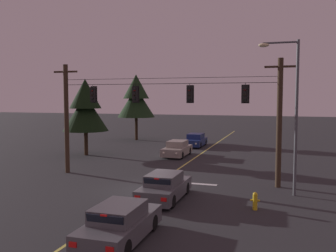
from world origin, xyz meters
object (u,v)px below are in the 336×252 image
at_px(street_lamp_corner, 291,103).
at_px(fire_hydrant, 255,201).
at_px(traffic_light_centre, 190,94).
at_px(car_oncoming_trailing, 196,140).
at_px(traffic_light_right_inner, 245,94).
at_px(car_waiting_second_near, 120,224).
at_px(car_oncoming_lead, 177,149).
at_px(car_waiting_near_lane, 165,187).
at_px(tree_verge_near, 85,107).
at_px(traffic_light_left_inner, 135,94).
at_px(traffic_light_leftmost, 93,94).
at_px(tree_verge_far, 136,98).

bearing_deg(street_lamp_corner, fire_hydrant, -115.38).
relative_size(traffic_light_centre, car_oncoming_trailing, 0.28).
height_order(traffic_light_right_inner, car_waiting_second_near, traffic_light_right_inner).
bearing_deg(car_oncoming_lead, car_waiting_near_lane, -76.59).
xyz_separation_m(car_waiting_second_near, tree_verge_near, (-11.60, 17.75, 3.72)).
xyz_separation_m(traffic_light_left_inner, car_oncoming_trailing, (0.23, 16.40, -4.84)).
distance_m(traffic_light_leftmost, tree_verge_near, 9.01).
bearing_deg(tree_verge_near, fire_hydrant, -37.63).
distance_m(traffic_light_left_inner, tree_verge_near, 10.98).
bearing_deg(tree_verge_far, street_lamp_corner, -50.77).
xyz_separation_m(car_waiting_near_lane, tree_verge_near, (-11.45, 11.95, 3.72)).
bearing_deg(traffic_light_right_inner, traffic_light_centre, 180.00).
bearing_deg(car_oncoming_trailing, car_waiting_second_near, -82.74).
relative_size(traffic_light_left_inner, traffic_light_right_inner, 1.00).
bearing_deg(tree_verge_far, traffic_light_left_inner, -67.85).
bearing_deg(tree_verge_far, car_waiting_near_lane, -64.63).
bearing_deg(traffic_light_leftmost, traffic_light_right_inner, 0.00).
distance_m(car_oncoming_trailing, car_waiting_second_near, 26.89).
relative_size(traffic_light_right_inner, car_oncoming_lead, 0.28).
xyz_separation_m(traffic_light_right_inner, car_waiting_second_near, (-3.44, -10.27, -4.84)).
xyz_separation_m(car_waiting_near_lane, car_oncoming_lead, (-3.31, 13.88, -0.00)).
bearing_deg(street_lamp_corner, car_oncoming_lead, 130.46).
xyz_separation_m(traffic_light_left_inner, car_oncoming_lead, (0.17, 9.40, -4.84)).
bearing_deg(traffic_light_leftmost, traffic_light_centre, 0.00).
bearing_deg(street_lamp_corner, car_oncoming_trailing, 117.44).
height_order(car_oncoming_trailing, car_waiting_second_near, same).
xyz_separation_m(traffic_light_leftmost, traffic_light_centre, (6.74, 0.00, 0.00)).
distance_m(traffic_light_centre, fire_hydrant, 8.31).
distance_m(traffic_light_centre, car_oncoming_lead, 11.14).
relative_size(car_waiting_second_near, fire_hydrant, 5.15).
relative_size(traffic_light_leftmost, car_oncoming_trailing, 0.28).
height_order(car_waiting_second_near, street_lamp_corner, street_lamp_corner).
height_order(traffic_light_right_inner, fire_hydrant, traffic_light_right_inner).
bearing_deg(car_waiting_second_near, street_lamp_corner, 55.12).
xyz_separation_m(traffic_light_right_inner, car_oncoming_lead, (-6.89, 9.40, -4.84)).
relative_size(traffic_light_right_inner, car_waiting_near_lane, 0.28).
height_order(traffic_light_centre, tree_verge_near, tree_verge_near).
relative_size(traffic_light_centre, fire_hydrant, 1.45).
bearing_deg(tree_verge_far, tree_verge_near, -88.97).
distance_m(traffic_light_leftmost, car_oncoming_lead, 11.06).
distance_m(traffic_light_centre, tree_verge_far, 23.38).
distance_m(traffic_light_left_inner, fire_hydrant, 10.72).
relative_size(traffic_light_leftmost, tree_verge_near, 0.17).
xyz_separation_m(traffic_light_right_inner, street_lamp_corner, (2.56, -1.68, -0.53)).
bearing_deg(fire_hydrant, traffic_light_centre, 132.04).
xyz_separation_m(traffic_light_right_inner, tree_verge_far, (-15.26, 20.14, -0.27)).
height_order(car_waiting_near_lane, tree_verge_near, tree_verge_near).
relative_size(traffic_light_left_inner, traffic_light_centre, 1.00).
distance_m(traffic_light_leftmost, traffic_light_centre, 6.74).
relative_size(tree_verge_near, fire_hydrant, 8.30).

